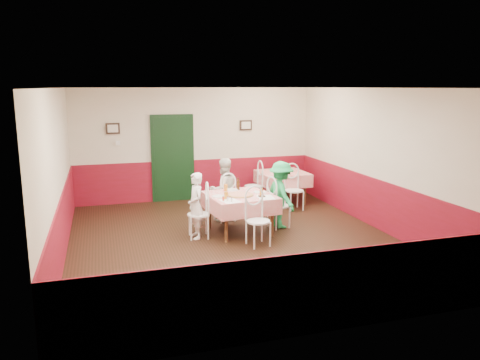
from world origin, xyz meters
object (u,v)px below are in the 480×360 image
object	(u,v)px
chair_second_b	(294,191)
chair_near	(258,221)
wallet	(262,196)
diner_far	(224,190)
second_table	(282,187)
pizza	(240,195)
chair_right	(279,206)
beer_bottle	(238,184)
glass_c	(226,188)
chair_left	(199,215)
chair_second_a	(254,186)
chair_far	(225,200)
diner_right	(281,195)
main_table	(240,214)
glass_b	(261,192)
diner_left	(196,206)
glass_a	(226,195)

from	to	relation	value
chair_second_b	chair_near	bearing A→B (deg)	-128.10
wallet	diner_far	size ratio (longest dim) A/B	0.08
second_table	pizza	size ratio (longest dim) A/B	2.30
chair_right	beer_bottle	size ratio (longest dim) A/B	3.98
glass_c	diner_far	bearing A→B (deg)	80.27
pizza	chair_left	bearing A→B (deg)	-179.38
chair_near	chair_second_a	xyz separation A→B (m)	(0.87, 2.89, 0.00)
chair_far	diner_right	bearing A→B (deg)	131.24
main_table	pizza	bearing A→B (deg)	-102.88
glass_c	diner_far	size ratio (longest dim) A/B	0.10
chair_right	chair_far	world-z (taller)	same
glass_b	diner_right	world-z (taller)	diner_right
pizza	glass_c	bearing A→B (deg)	108.13
diner_far	chair_far	bearing A→B (deg)	81.05
chair_left	glass_c	bearing A→B (deg)	132.15
chair_right	diner_left	bearing A→B (deg)	83.95
chair_left	pizza	world-z (taller)	chair_left
chair_second_b	wallet	distance (m)	2.12
beer_bottle	diner_right	size ratio (longest dim) A/B	0.17
main_table	second_table	bearing A→B (deg)	50.17
chair_left	chair_right	bearing A→B (deg)	101.61
wallet	diner_far	xyz separation A→B (m)	(-0.44, 1.19, -0.10)
second_table	glass_a	world-z (taller)	glass_a
chair_far	chair_near	distance (m)	1.70
chair_far	chair_second_a	xyz separation A→B (m)	(1.05, 1.20, 0.00)
main_table	chair_right	world-z (taller)	chair_right
chair_left	glass_c	size ratio (longest dim) A/B	6.60
chair_second_a	diner_right	bearing A→B (deg)	-2.86
diner_far	pizza	bearing A→B (deg)	79.52
glass_a	chair_left	bearing A→B (deg)	159.46
chair_left	chair_second_a	bearing A→B (deg)	145.48
glass_b	glass_c	xyz separation A→B (m)	(-0.56, 0.58, 0.00)
chair_near	diner_left	distance (m)	1.25
glass_c	beer_bottle	size ratio (longest dim) A/B	0.60
diner_far	diner_left	bearing A→B (deg)	36.05
main_table	beer_bottle	world-z (taller)	beer_bottle
glass_b	glass_c	world-z (taller)	glass_c
second_table	diner_far	size ratio (longest dim) A/B	0.83
second_table	chair_second_b	world-z (taller)	chair_second_b
main_table	diner_left	distance (m)	0.93
diner_left	chair_second_a	bearing A→B (deg)	133.86
chair_far	pizza	size ratio (longest dim) A/B	1.85
chair_far	second_table	bearing A→B (deg)	-157.54
chair_left	glass_a	distance (m)	0.65
chair_right	pizza	xyz separation A→B (m)	(-0.86, -0.17, 0.33)
chair_left	glass_b	world-z (taller)	chair_left
second_table	chair_right	size ratio (longest dim) A/B	1.24
main_table	chair_second_b	xyz separation A→B (m)	(1.71, 1.30, 0.08)
pizza	glass_b	size ratio (longest dim) A/B	3.75
chair_second_a	diner_left	distance (m)	2.84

